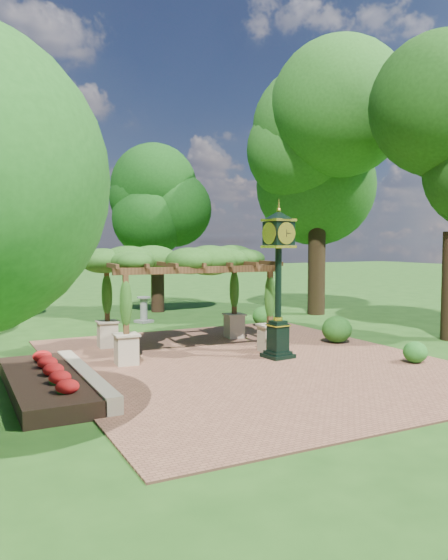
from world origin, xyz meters
name	(u,v)px	position (x,y,z in m)	size (l,w,h in m)	color
ground	(267,370)	(0.00, 0.00, 0.00)	(120.00, 120.00, 0.00)	#1E4714
brick_plaza	(249,362)	(0.00, 1.00, 0.02)	(10.00, 12.00, 0.04)	brown
border_wall	(85,378)	(-4.60, 0.50, 0.20)	(0.35, 5.00, 0.40)	#C6B793
flower_bed	(44,384)	(-5.50, 0.50, 0.18)	(1.50, 5.00, 0.36)	red
pedestal_clock	(278,270)	(0.99, 1.06, 2.54)	(0.92, 0.92, 4.25)	black
pergola	(187,266)	(-0.85, 3.34, 2.61)	(5.25, 3.50, 3.18)	#BBAC8B
sundial	(144,311)	(-0.15, 9.53, 0.47)	(0.77, 0.77, 1.07)	gray
shrub_front	(415,352)	(3.97, -1.21, 0.33)	(0.65, 0.65, 0.59)	#1F611B
shrub_mid	(337,329)	(3.97, 2.15, 0.48)	(0.97, 0.97, 0.88)	#1E5116
shrub_back	(264,316)	(3.64, 6.25, 0.43)	(0.87, 0.87, 0.78)	#286A1E
tree_north	(157,209)	(1.57, 12.58, 4.86)	(3.69, 3.69, 7.10)	black
tree_east_far	(318,152)	(7.79, 8.43, 7.39)	(5.59, 5.59, 10.75)	black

